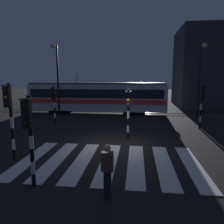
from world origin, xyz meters
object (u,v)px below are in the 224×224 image
tram (97,97)px  street_lamp_trackside_right (201,71)px  traffic_light_corner_near_left (9,110)px  pedestrian_waiting_at_kerb (107,171)px  traffic_light_median_centre (128,107)px  traffic_light_corner_far_right (202,100)px  street_lamp_trackside_left (57,71)px  traffic_light_kerb_mid_left (29,128)px  traffic_light_corner_far_left (54,99)px

tram → street_lamp_trackside_right: bearing=-5.9°
traffic_light_corner_near_left → street_lamp_trackside_right: bearing=48.0°
tram → pedestrian_waiting_at_kerb: tram is taller
traffic_light_median_centre → tram: 10.29m
traffic_light_corner_far_right → street_lamp_trackside_left: bearing=162.2°
traffic_light_corner_far_right → street_lamp_trackside_left: (-12.47, 4.00, 2.25)m
traffic_light_kerb_mid_left → street_lamp_trackside_right: size_ratio=0.46×
pedestrian_waiting_at_kerb → traffic_light_median_centre: bearing=87.4°
traffic_light_kerb_mid_left → street_lamp_trackside_right: (9.19, 14.53, 2.26)m
traffic_light_median_centre → pedestrian_waiting_at_kerb: bearing=-92.6°
traffic_light_kerb_mid_left → street_lamp_trackside_left: size_ratio=0.46×
traffic_light_corner_far_left → traffic_light_corner_far_right: (11.29, -0.26, 0.11)m
street_lamp_trackside_right → pedestrian_waiting_at_kerb: size_ratio=3.96×
street_lamp_trackside_right → tram: bearing=174.1°
street_lamp_trackside_left → pedestrian_waiting_at_kerb: size_ratio=4.02×
traffic_light_corner_far_right → traffic_light_median_centre: bearing=-146.0°
traffic_light_corner_near_left → tram: bearing=85.2°
traffic_light_corner_far_right → traffic_light_kerb_mid_left: 12.42m
traffic_light_corner_near_left → traffic_light_kerb_mid_left: bearing=-45.7°
traffic_light_corner_far_left → tram: size_ratio=0.21×
traffic_light_median_centre → pedestrian_waiting_at_kerb: traffic_light_median_centre is taller
street_lamp_trackside_right → traffic_light_corner_near_left: bearing=-132.0°
street_lamp_trackside_left → tram: (3.54, 2.09, -2.64)m
traffic_light_corner_far_left → tram: bearing=68.0°
street_lamp_trackside_left → pedestrian_waiting_at_kerb: street_lamp_trackside_left is taller
tram → pedestrian_waiting_at_kerb: (3.53, -15.86, -0.87)m
street_lamp_trackside_left → pedestrian_waiting_at_kerb: bearing=-62.8°
traffic_light_kerb_mid_left → pedestrian_waiting_at_kerb: traffic_light_kerb_mid_left is taller
traffic_light_kerb_mid_left → pedestrian_waiting_at_kerb: size_ratio=1.83×
traffic_light_corner_near_left → street_lamp_trackside_right: size_ratio=0.51×
traffic_light_corner_far_left → tram: 6.30m
traffic_light_corner_far_right → tram: 10.82m
traffic_light_kerb_mid_left → traffic_light_corner_near_left: bearing=134.3°
traffic_light_corner_near_left → pedestrian_waiting_at_kerb: size_ratio=2.04×
traffic_light_kerb_mid_left → traffic_light_median_centre: bearing=64.2°
traffic_light_corner_far_right → tram: (-8.93, 6.10, -0.39)m
traffic_light_median_centre → traffic_light_kerb_mid_left: 6.70m
traffic_light_corner_far_right → traffic_light_kerb_mid_left: (-8.02, -9.48, -0.07)m
traffic_light_corner_far_left → traffic_light_kerb_mid_left: size_ratio=0.98×
traffic_light_corner_far_left → street_lamp_trackside_right: street_lamp_trackside_right is taller
traffic_light_corner_far_left → traffic_light_kerb_mid_left: 10.28m
traffic_light_kerb_mid_left → street_lamp_trackside_right: street_lamp_trackside_right is taller
traffic_light_corner_far_left → street_lamp_trackside_right: (12.45, 4.79, 2.30)m
traffic_light_corner_far_right → traffic_light_kerb_mid_left: traffic_light_corner_far_right is taller
street_lamp_trackside_right → pedestrian_waiting_at_kerb: bearing=-113.9°
tram → traffic_light_corner_near_left: bearing=-94.8°
traffic_light_median_centre → traffic_light_corner_far_right: 6.17m
street_lamp_trackside_left → pedestrian_waiting_at_kerb: (7.08, -13.77, -3.51)m
traffic_light_corner_far_left → traffic_light_corner_near_left: 7.76m
traffic_light_kerb_mid_left → pedestrian_waiting_at_kerb: 2.90m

